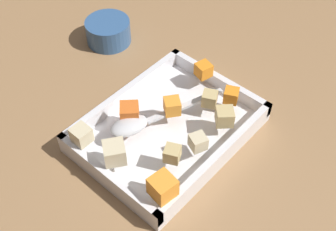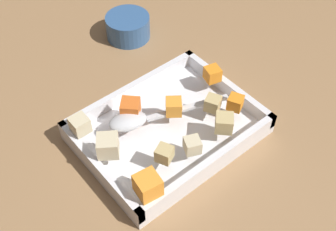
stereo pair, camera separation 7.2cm
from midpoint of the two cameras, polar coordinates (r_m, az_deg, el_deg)
name	(u,v)px [view 1 (the left image)]	position (r m, az deg, el deg)	size (l,w,h in m)	color
ground_plane	(181,133)	(0.76, -0.96, -2.50)	(4.00, 4.00, 0.00)	#936D47
baking_dish	(168,130)	(0.74, -2.75, -2.11)	(0.29, 0.22, 0.04)	silver
carrot_chunk_far_right	(130,113)	(0.72, -7.91, 0.19)	(0.03, 0.03, 0.03)	orange
carrot_chunk_corner_nw	(231,95)	(0.75, 5.59, 2.48)	(0.02, 0.02, 0.02)	orange
carrot_chunk_near_spoon	(163,187)	(0.63, -4.02, -9.54)	(0.03, 0.03, 0.03)	orange
carrot_chunk_back_center	(204,70)	(0.79, 2.09, 5.86)	(0.03, 0.03, 0.03)	orange
carrot_chunk_mid_right	(173,106)	(0.73, -2.17, 1.16)	(0.03, 0.03, 0.03)	orange
potato_chunk_near_right	(114,153)	(0.67, -10.10, -4.99)	(0.03, 0.03, 0.03)	beige
potato_chunk_under_handle	(210,99)	(0.74, 2.73, 2.07)	(0.02, 0.02, 0.02)	tan
potato_chunk_rim_edge	(225,116)	(0.71, 4.59, -0.29)	(0.03, 0.03, 0.03)	tan
potato_chunk_mid_left	(172,154)	(0.66, -2.53, -5.22)	(0.02, 0.02, 0.02)	tan
potato_chunk_far_left	(198,142)	(0.68, 0.95, -3.67)	(0.02, 0.02, 0.02)	beige
potato_chunk_near_left	(81,135)	(0.70, -14.16, -2.66)	(0.03, 0.03, 0.03)	beige
serving_spoon	(137,123)	(0.71, -6.99, -1.16)	(0.21, 0.09, 0.02)	silver
small_prep_bowl	(108,31)	(0.94, -10.05, 10.69)	(0.09, 0.09, 0.05)	#33598C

